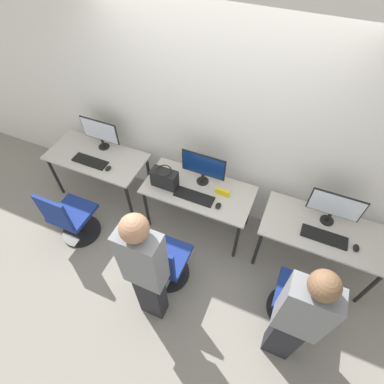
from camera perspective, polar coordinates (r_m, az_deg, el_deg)
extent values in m
plane|color=gray|center=(3.83, -0.74, -9.57)|extent=(20.00, 20.00, 0.00)
cube|color=silver|center=(3.26, 4.43, 13.98)|extent=(12.00, 0.05, 2.80)
cube|color=#BCB7AD|center=(4.01, -17.81, 6.43)|extent=(1.26, 0.62, 0.02)
cylinder|color=black|center=(4.47, -24.56, 2.78)|extent=(0.04, 0.04, 0.68)
cylinder|color=black|center=(3.85, -11.83, -2.00)|extent=(0.04, 0.04, 0.68)
cylinder|color=black|center=(4.70, -20.72, 7.06)|extent=(0.04, 0.04, 0.68)
cylinder|color=black|center=(4.12, -8.17, 3.17)|extent=(0.04, 0.04, 0.68)
cylinder|color=black|center=(4.10, -16.39, 8.30)|extent=(0.14, 0.14, 0.01)
cylinder|color=black|center=(4.06, -16.59, 8.98)|extent=(0.04, 0.04, 0.12)
cube|color=black|center=(3.94, -17.18, 11.15)|extent=(0.51, 0.01, 0.30)
cube|color=silver|center=(3.94, -17.25, 11.07)|extent=(0.49, 0.01, 0.27)
cube|color=black|center=(3.94, -18.84, 5.57)|extent=(0.45, 0.15, 0.02)
ellipsoid|color=black|center=(3.77, -15.65, 4.36)|extent=(0.06, 0.09, 0.03)
cylinder|color=black|center=(4.16, -20.23, -7.00)|extent=(0.48, 0.48, 0.03)
cylinder|color=black|center=(4.00, -20.97, -5.45)|extent=(0.04, 0.04, 0.36)
cube|color=navy|center=(3.85, -21.80, -3.70)|extent=(0.44, 0.44, 0.05)
cube|color=navy|center=(3.60, -24.80, -3.69)|extent=(0.40, 0.04, 0.44)
cube|color=#BCB7AD|center=(3.44, 1.22, 0.41)|extent=(1.26, 0.62, 0.02)
cylinder|color=black|center=(3.75, -8.64, -3.18)|extent=(0.04, 0.04, 0.68)
cylinder|color=black|center=(3.48, 8.43, -9.22)|extent=(0.04, 0.04, 0.68)
cylinder|color=black|center=(4.02, -5.11, 2.18)|extent=(0.04, 0.04, 0.68)
cylinder|color=black|center=(3.78, 10.81, -2.99)|extent=(0.04, 0.04, 0.68)
cylinder|color=black|center=(3.50, 2.04, 2.09)|extent=(0.14, 0.14, 0.01)
cylinder|color=black|center=(3.46, 2.07, 2.81)|extent=(0.04, 0.04, 0.12)
cube|color=black|center=(3.32, 2.19, 5.15)|extent=(0.51, 0.01, 0.30)
cube|color=navy|center=(3.31, 2.14, 5.06)|extent=(0.49, 0.01, 0.27)
cube|color=black|center=(3.34, 0.40, -0.85)|extent=(0.45, 0.15, 0.02)
ellipsoid|color=black|center=(3.27, 5.03, -2.63)|extent=(0.06, 0.09, 0.03)
cylinder|color=black|center=(3.64, -4.40, -15.05)|extent=(0.48, 0.48, 0.03)
cylinder|color=black|center=(3.46, -4.60, -13.68)|extent=(0.04, 0.04, 0.36)
cube|color=navy|center=(3.28, -4.82, -12.07)|extent=(0.44, 0.44, 0.05)
cube|color=navy|center=(2.99, -6.89, -12.95)|extent=(0.40, 0.04, 0.44)
cube|color=#232328|center=(3.15, -7.76, -18.66)|extent=(0.25, 0.16, 0.78)
cube|color=slate|center=(2.50, -9.51, -12.47)|extent=(0.36, 0.20, 0.68)
sphere|color=#9E7051|center=(2.12, -11.05, -6.78)|extent=(0.22, 0.22, 0.22)
cube|color=#BCB7AD|center=(3.39, 23.93, -6.78)|extent=(1.26, 0.62, 0.02)
cylinder|color=black|center=(3.48, 12.33, -10.48)|extent=(0.04, 0.04, 0.68)
cylinder|color=black|center=(3.67, 30.56, -15.55)|extent=(0.04, 0.04, 0.68)
cylinder|color=black|center=(3.77, 14.37, -4.13)|extent=(0.04, 0.04, 0.68)
cylinder|color=black|center=(3.95, 30.85, -9.06)|extent=(0.04, 0.04, 0.68)
cylinder|color=black|center=(3.45, 24.28, -4.96)|extent=(0.14, 0.14, 0.01)
cylinder|color=black|center=(3.41, 24.62, -4.33)|extent=(0.04, 0.04, 0.12)
cube|color=black|center=(3.27, 25.72, -2.25)|extent=(0.51, 0.01, 0.30)
cube|color=silver|center=(3.26, 25.70, -2.36)|extent=(0.49, 0.01, 0.27)
cube|color=black|center=(3.32, 23.86, -7.79)|extent=(0.45, 0.15, 0.02)
ellipsoid|color=black|center=(3.37, 28.81, -9.33)|extent=(0.06, 0.09, 0.03)
cylinder|color=black|center=(3.62, 17.95, -20.40)|extent=(0.48, 0.48, 0.03)
cylinder|color=black|center=(3.45, 18.75, -19.26)|extent=(0.04, 0.04, 0.36)
cube|color=navy|center=(3.27, 19.68, -17.92)|extent=(0.44, 0.44, 0.05)
cube|color=navy|center=(2.96, 20.26, -19.49)|extent=(0.40, 0.04, 0.44)
cube|color=#232328|center=(3.13, 16.94, -24.72)|extent=(0.25, 0.16, 0.74)
cube|color=slate|center=(2.50, 20.71, -20.19)|extent=(0.36, 0.20, 0.64)
sphere|color=brown|center=(2.13, 23.94, -16.02)|extent=(0.21, 0.21, 0.21)
cube|color=black|center=(3.40, -5.25, 2.58)|extent=(0.30, 0.14, 0.22)
torus|color=black|center=(3.31, -5.41, 4.11)|extent=(0.18, 0.18, 0.01)
cube|color=yellow|center=(3.36, 5.81, -0.07)|extent=(0.16, 0.03, 0.08)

